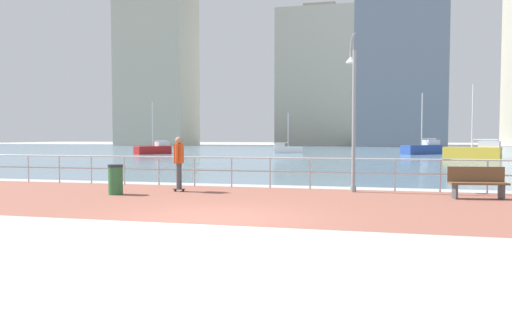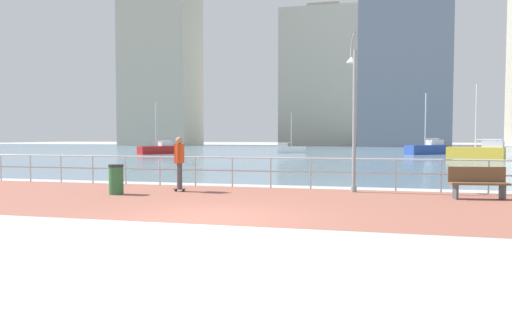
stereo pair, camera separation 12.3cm
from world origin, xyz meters
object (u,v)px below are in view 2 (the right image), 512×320
(park_bench, at_px, (478,182))
(sailboat_red, at_px, (426,148))
(lamppost, at_px, (353,104))
(sailboat_gray, at_px, (157,149))
(skateboarder, at_px, (179,159))
(sailboat_blue, at_px, (477,151))
(trash_bin, at_px, (116,179))
(sailboat_yellow, at_px, (290,149))

(park_bench, xyz_separation_m, sailboat_red, (2.47, 36.70, 0.12))
(lamppost, relative_size, sailboat_gray, 0.95)
(skateboarder, distance_m, sailboat_blue, 31.72)
(trash_bin, xyz_separation_m, sailboat_blue, (16.23, 29.35, 0.12))
(sailboat_gray, bearing_deg, sailboat_yellow, 24.53)
(skateboarder, xyz_separation_m, park_bench, (9.06, 0.28, -0.60))
(trash_bin, relative_size, park_bench, 0.57)
(lamppost, bearing_deg, sailboat_gray, 125.36)
(lamppost, height_order, park_bench, lamppost)
(sailboat_gray, bearing_deg, sailboat_red, 11.49)
(trash_bin, height_order, sailboat_yellow, sailboat_yellow)
(trash_bin, height_order, sailboat_blue, sailboat_blue)
(sailboat_gray, xyz_separation_m, sailboat_blue, (30.47, -3.27, 0.07))
(park_bench, distance_m, sailboat_gray, 39.87)
(skateboarder, bearing_deg, lamppost, 13.74)
(sailboat_gray, height_order, sailboat_blue, sailboat_blue)
(skateboarder, relative_size, trash_bin, 1.92)
(park_bench, relative_size, sailboat_red, 0.26)
(sailboat_blue, bearing_deg, skateboarder, -117.46)
(park_bench, xyz_separation_m, sailboat_yellow, (-11.77, 37.13, -0.05))
(lamppost, height_order, sailboat_blue, sailboat_blue)
(park_bench, bearing_deg, sailboat_blue, 78.69)
(lamppost, xyz_separation_m, trash_bin, (-7.09, -2.54, -2.37))
(skateboarder, relative_size, park_bench, 1.09)
(sailboat_red, bearing_deg, lamppost, -99.61)
(skateboarder, xyz_separation_m, sailboat_yellow, (-2.71, 37.41, -0.65))
(lamppost, distance_m, skateboarder, 5.92)
(sailboat_gray, bearing_deg, park_bench, -51.35)
(sailboat_red, bearing_deg, skateboarder, -107.31)
(trash_bin, relative_size, sailboat_red, 0.15)
(sailboat_yellow, bearing_deg, skateboarder, -85.86)
(park_bench, distance_m, sailboat_blue, 28.42)
(lamppost, bearing_deg, sailboat_blue, 71.18)
(trash_bin, bearing_deg, sailboat_blue, 61.06)
(sailboat_yellow, relative_size, sailboat_blue, 0.73)
(trash_bin, bearing_deg, park_bench, 7.91)
(lamppost, relative_size, sailboat_blue, 0.84)
(lamppost, height_order, trash_bin, lamppost)
(sailboat_blue, bearing_deg, lamppost, -108.82)
(lamppost, distance_m, park_bench, 4.41)
(trash_bin, height_order, sailboat_gray, sailboat_gray)
(lamppost, distance_m, sailboat_gray, 36.95)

